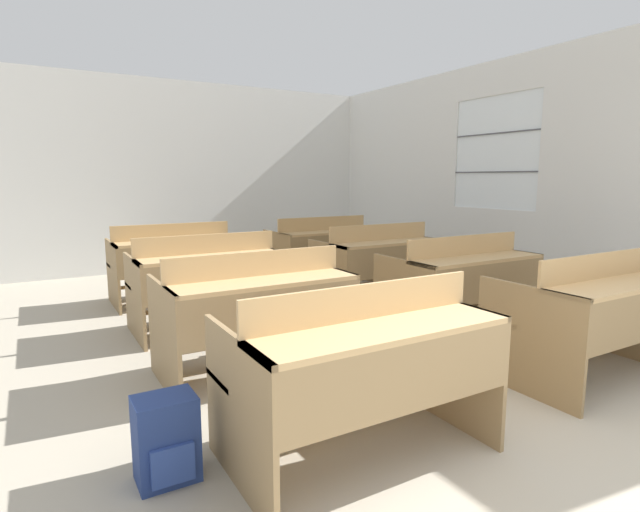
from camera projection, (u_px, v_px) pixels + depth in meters
The scene contains 11 objects.
wall_back at pixel (190, 176), 7.90m from camera, with size 6.15×0.06×2.91m.
wall_right_with_window at pixel (507, 177), 6.33m from camera, with size 0.06×7.14×2.91m.
bench_front_left at pixel (362, 364), 2.53m from camera, with size 1.33×0.82×0.91m.
bench_front_right at pixel (594, 311), 3.55m from camera, with size 1.33×0.82×0.91m.
bench_second_left at pixel (256, 309), 3.62m from camera, with size 1.33×0.82×0.91m.
bench_second_right at pixel (461, 281), 4.60m from camera, with size 1.33×0.82×0.91m.
bench_third_left at pixel (207, 279), 4.70m from camera, with size 1.33×0.82×0.91m.
bench_third_right at pixel (378, 261), 5.71m from camera, with size 1.33×0.82×0.91m.
bench_back_left at pixel (173, 260), 5.80m from camera, with size 1.33×0.82×0.91m.
bench_back_right at pixel (322, 248), 6.78m from camera, with size 1.33×0.82×0.91m.
schoolbag at pixel (166, 439), 2.36m from camera, with size 0.28×0.24×0.42m.
Camera 1 is at (-2.24, -0.78, 1.43)m, focal length 28.00 mm.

